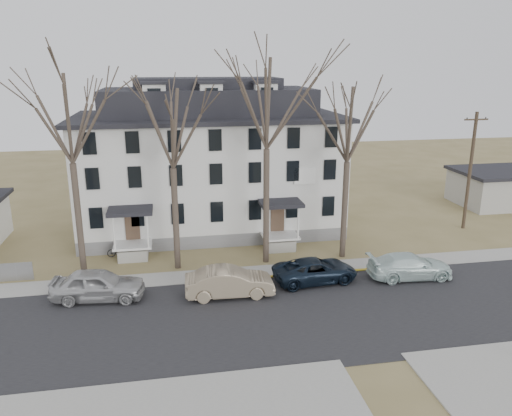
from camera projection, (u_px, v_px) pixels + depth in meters
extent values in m
plane|color=olive|center=(285.00, 337.00, 24.90)|extent=(120.00, 120.00, 0.00)
cube|color=#27272A|center=(276.00, 317.00, 26.79)|extent=(120.00, 10.00, 0.04)
cube|color=#A09F97|center=(256.00, 273.00, 32.46)|extent=(120.00, 2.00, 0.08)
cube|color=gold|center=(334.00, 273.00, 32.46)|extent=(14.00, 0.25, 0.06)
cube|color=slate|center=(211.00, 221.00, 41.42)|extent=(20.00, 10.00, 1.00)
cube|color=silver|center=(210.00, 168.00, 40.16)|extent=(20.00, 10.00, 8.00)
cube|color=black|center=(208.00, 117.00, 39.00)|extent=(20.80, 10.80, 0.30)
cube|color=black|center=(208.00, 102.00, 38.68)|extent=(16.00, 7.00, 2.00)
cube|color=black|center=(208.00, 83.00, 38.29)|extent=(11.00, 4.50, 0.80)
cube|color=white|center=(133.00, 245.00, 34.63)|extent=(2.60, 2.00, 0.16)
cube|color=white|center=(280.00, 236.00, 36.42)|extent=(2.60, 2.00, 0.16)
cube|color=white|center=(305.00, 176.00, 36.41)|extent=(1.60, 0.08, 1.20)
cube|color=#A09F97|center=(500.00, 189.00, 47.80)|extent=(8.00, 6.00, 3.00)
cube|color=black|center=(503.00, 172.00, 47.32)|extent=(8.50, 6.50, 0.30)
cylinder|color=#473B31|center=(79.00, 221.00, 31.26)|extent=(0.40, 0.40, 7.28)
cylinder|color=#473B31|center=(176.00, 219.00, 32.36)|extent=(0.40, 0.40, 6.76)
cylinder|color=#473B31|center=(266.00, 207.00, 33.23)|extent=(0.40, 0.40, 7.80)
cylinder|color=#473B31|center=(344.00, 210.00, 34.32)|extent=(0.40, 0.40, 6.76)
cylinder|color=#3D3023|center=(470.00, 172.00, 39.94)|extent=(0.28, 0.28, 9.50)
cube|color=#3D3023|center=(476.00, 120.00, 38.77)|extent=(2.00, 0.12, 0.12)
imported|color=#B9B9B9|center=(98.00, 285.00, 28.57)|extent=(5.46, 2.67, 1.79)
imported|color=gray|center=(230.00, 283.00, 29.01)|extent=(5.20, 1.93, 1.70)
imported|color=black|center=(315.00, 271.00, 30.97)|extent=(5.45, 2.90, 1.46)
imported|color=silver|center=(410.00, 267.00, 31.50)|extent=(5.45, 2.44, 1.55)
imported|color=black|center=(120.00, 250.00, 35.08)|extent=(1.85, 0.96, 0.93)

